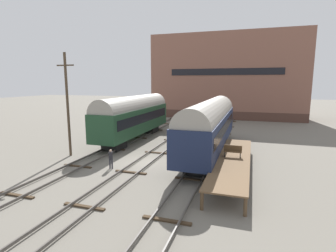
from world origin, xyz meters
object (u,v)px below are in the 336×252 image
(train_car_green, at_px, (134,115))
(utility_pole, at_px, (68,104))
(train_car_navy, at_px, (210,123))
(bench, at_px, (233,151))
(person_worker, at_px, (111,157))

(train_car_green, bearing_deg, utility_pole, -108.03)
(train_car_navy, height_order, bench, train_car_navy)
(bench, xyz_separation_m, person_worker, (-9.43, -2.58, -0.65))
(train_car_navy, relative_size, utility_pole, 1.86)
(train_car_green, height_order, bench, train_car_green)
(train_car_green, height_order, utility_pole, utility_pole)
(train_car_green, distance_m, person_worker, 11.42)
(person_worker, height_order, utility_pole, utility_pole)
(train_car_green, height_order, person_worker, train_car_green)
(train_car_navy, distance_m, train_car_green, 10.43)
(person_worker, distance_m, utility_pole, 7.35)
(bench, bearing_deg, train_car_navy, 118.76)
(train_car_navy, distance_m, person_worker, 10.19)
(bench, xyz_separation_m, utility_pole, (-15.14, -0.31, 3.37))
(train_car_green, xyz_separation_m, utility_pole, (-2.79, -8.56, 1.96))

